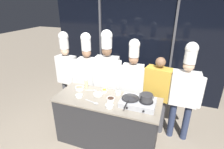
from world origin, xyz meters
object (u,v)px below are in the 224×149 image
(serving_spoon_solid, at_px, (93,90))
(chef_sous, at_px, (88,70))
(squeeze_bottle_oil, at_px, (86,83))
(prep_bowl_chicken, at_px, (79,96))
(prep_bowl_carrots, at_px, (104,91))
(chef_pastry, at_px, (133,79))
(stock_pot, at_px, (146,98))
(person_guest, at_px, (157,89))
(chef_apprentice, at_px, (184,89))
(prep_bowl_onion, at_px, (109,106))
(chef_line, at_px, (107,73))
(prep_bowl_soy_glaze, at_px, (111,99))
(prep_bowl_mushrooms, at_px, (79,88))
(portable_stove, at_px, (138,103))
(prep_bowl_ginger, at_px, (118,93))
(serving_spoon_slotted, at_px, (94,103))
(prep_bowl_shrimp, at_px, (98,94))
(frying_pan, at_px, (130,97))
(chef_head, at_px, (67,69))

(serving_spoon_solid, relative_size, chef_sous, 0.11)
(squeeze_bottle_oil, height_order, prep_bowl_chicken, squeeze_bottle_oil)
(prep_bowl_carrots, xyz_separation_m, chef_pastry, (0.41, 0.42, 0.12))
(stock_pot, height_order, person_guest, person_guest)
(chef_pastry, bearing_deg, chef_apprentice, 172.11)
(prep_bowl_chicken, bearing_deg, stock_pot, 4.51)
(prep_bowl_onion, distance_m, chef_line, 0.91)
(prep_bowl_soy_glaze, relative_size, chef_pastry, 0.08)
(prep_bowl_soy_glaze, relative_size, prep_bowl_mushrooms, 0.84)
(stock_pot, bearing_deg, squeeze_bottle_oil, 167.10)
(portable_stove, distance_m, stock_pot, 0.17)
(prep_bowl_ginger, distance_m, serving_spoon_slotted, 0.48)
(prep_bowl_shrimp, bearing_deg, prep_bowl_onion, -41.24)
(frying_pan, height_order, stock_pot, stock_pot)
(prep_bowl_soy_glaze, distance_m, chef_apprentice, 1.28)
(prep_bowl_carrots, relative_size, chef_sous, 0.05)
(prep_bowl_shrimp, distance_m, prep_bowl_soy_glaze, 0.29)
(prep_bowl_onion, bearing_deg, prep_bowl_chicken, 168.73)
(squeeze_bottle_oil, xyz_separation_m, serving_spoon_solid, (0.18, -0.08, -0.08))
(portable_stove, height_order, prep_bowl_shrimp, portable_stove)
(person_guest, bearing_deg, serving_spoon_solid, 32.33)
(chef_head, xyz_separation_m, chef_sous, (0.50, 0.02, 0.04))
(stock_pot, distance_m, person_guest, 0.65)
(stock_pot, bearing_deg, prep_bowl_ginger, 157.69)
(portable_stove, xyz_separation_m, prep_bowl_ginger, (-0.40, 0.22, -0.02))
(prep_bowl_ginger, xyz_separation_m, chef_sous, (-0.80, 0.40, 0.17))
(chef_apprentice, bearing_deg, chef_pastry, -4.38)
(prep_bowl_chicken, height_order, prep_bowl_mushrooms, prep_bowl_mushrooms)
(prep_bowl_chicken, relative_size, prep_bowl_soy_glaze, 0.92)
(prep_bowl_mushrooms, xyz_separation_m, chef_line, (0.38, 0.45, 0.19))
(squeeze_bottle_oil, height_order, chef_head, chef_head)
(person_guest, bearing_deg, squeeze_bottle_oil, 26.43)
(person_guest, relative_size, chef_apprentice, 0.83)
(stock_pot, relative_size, serving_spoon_slotted, 0.83)
(serving_spoon_slotted, height_order, person_guest, person_guest)
(prep_bowl_onion, bearing_deg, prep_bowl_shrimp, 138.76)
(squeeze_bottle_oil, height_order, chef_sous, chef_sous)
(prep_bowl_chicken, height_order, prep_bowl_soy_glaze, prep_bowl_soy_glaze)
(serving_spoon_solid, height_order, chef_line, chef_line)
(frying_pan, xyz_separation_m, chef_sous, (-1.08, 0.63, 0.08))
(frying_pan, xyz_separation_m, chef_pastry, (-0.12, 0.63, 0.03))
(portable_stove, height_order, squeeze_bottle_oil, squeeze_bottle_oil)
(stock_pot, xyz_separation_m, prep_bowl_onion, (-0.53, -0.21, -0.14))
(frying_pan, height_order, prep_bowl_onion, frying_pan)
(prep_bowl_mushrooms, bearing_deg, chef_pastry, 28.11)
(portable_stove, xyz_separation_m, serving_spoon_slotted, (-0.67, -0.18, -0.04))
(prep_bowl_onion, relative_size, chef_pastry, 0.07)
(serving_spoon_solid, relative_size, chef_apprentice, 0.11)
(chef_sous, distance_m, chef_line, 0.44)
(chef_head, bearing_deg, squeeze_bottle_oil, 158.07)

